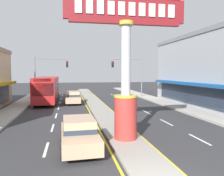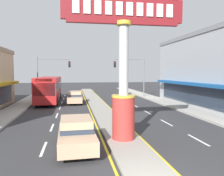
{
  "view_description": "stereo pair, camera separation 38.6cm",
  "coord_description": "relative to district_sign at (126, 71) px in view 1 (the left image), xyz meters",
  "views": [
    {
      "loc": [
        -3.09,
        -6.47,
        3.85
      ],
      "look_at": [
        0.35,
        11.11,
        2.6
      ],
      "focal_mm": 35.25,
      "sensor_mm": 36.0,
      "label": 1
    },
    {
      "loc": [
        -2.71,
        -6.54,
        3.85
      ],
      "look_at": [
        0.35,
        11.11,
        2.6
      ],
      "focal_mm": 35.25,
      "sensor_mm": 36.0,
      "label": 2
    }
  ],
  "objects": [
    {
      "name": "sedan_far_right_lane",
      "position": [
        -2.62,
        15.8,
        -3.18
      ],
      "size": [
        1.89,
        4.32,
        1.53
      ],
      "color": "tan",
      "rests_on": "ground"
    },
    {
      "name": "traffic_light_right_side",
      "position": [
        6.21,
        20.74,
        0.28
      ],
      "size": [
        4.86,
        0.46,
        6.2
      ],
      "color": "slate",
      "rests_on": "ground"
    },
    {
      "name": "lane_markings",
      "position": [
        -0.0,
        11.3,
        -3.97
      ],
      "size": [
        8.69,
        52.0,
        0.01
      ],
      "color": "silver",
      "rests_on": "ground"
    },
    {
      "name": "sedan_near_left_lane",
      "position": [
        -2.63,
        -0.7,
        -3.18
      ],
      "size": [
        1.95,
        4.36,
        1.53
      ],
      "color": "tan",
      "rests_on": "ground"
    },
    {
      "name": "sidewalk_right",
      "position": [
        8.71,
        10.65,
        -3.88
      ],
      "size": [
        2.28,
        60.0,
        0.18
      ],
      "primitive_type": "cube",
      "color": "#ADA89E",
      "rests_on": "ground"
    },
    {
      "name": "bus_near_right_lane",
      "position": [
        -5.92,
        17.87,
        -2.1
      ],
      "size": [
        2.63,
        11.22,
        3.26
      ],
      "color": "#B21E1E",
      "rests_on": "ground"
    },
    {
      "name": "district_sign",
      "position": [
        0.0,
        0.0,
        0.0
      ],
      "size": [
        6.72,
        1.33,
        7.94
      ],
      "color": "#B7332D",
      "rests_on": "median_strip"
    },
    {
      "name": "traffic_light_left_side",
      "position": [
        -6.21,
        21.7,
        0.28
      ],
      "size": [
        4.86,
        0.46,
        6.2
      ],
      "color": "slate",
      "rests_on": "ground"
    },
    {
      "name": "median_strip",
      "position": [
        -0.0,
        12.65,
        -3.9
      ],
      "size": [
        1.95,
        52.0,
        0.14
      ],
      "primitive_type": "cube",
      "color": "gray",
      "rests_on": "ground"
    },
    {
      "name": "sidewalk_left",
      "position": [
        -8.71,
        10.65,
        -3.88
      ],
      "size": [
        2.28,
        60.0,
        0.18
      ],
      "primitive_type": "cube",
      "color": "#ADA89E",
      "rests_on": "ground"
    }
  ]
}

